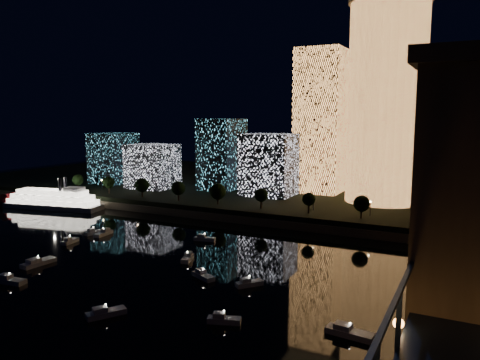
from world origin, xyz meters
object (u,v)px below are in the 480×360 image
object	(u,v)px
truss_bridge	(462,271)
tower_cylindrical	(386,102)
riverboat	(49,200)
tower_rectangular	(321,121)

from	to	relation	value
truss_bridge	tower_cylindrical	bearing A→B (deg)	105.63
truss_bridge	riverboat	xyz separation A→B (m)	(-172.24, 63.52, -12.39)
tower_rectangular	truss_bridge	world-z (taller)	tower_rectangular
tower_cylindrical	tower_rectangular	distance (m)	36.72
tower_rectangular	truss_bridge	bearing A→B (deg)	-63.81
truss_bridge	riverboat	bearing A→B (deg)	159.76
tower_cylindrical	truss_bridge	world-z (taller)	tower_cylindrical
tower_rectangular	tower_cylindrical	bearing A→B (deg)	-23.09
tower_cylindrical	truss_bridge	distance (m)	131.10
tower_cylindrical	truss_bridge	xyz separation A→B (m)	(34.28, -122.54, -31.56)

